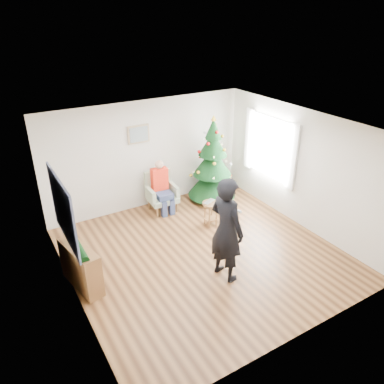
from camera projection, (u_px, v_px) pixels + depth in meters
floor at (203, 254)px, 7.50m from camera, size 5.00×5.00×0.00m
ceiling at (205, 128)px, 6.34m from camera, size 5.00×5.00×0.00m
wall_back at (147, 155)px, 8.84m from camera, size 5.00×0.00×5.00m
wall_front at (304, 268)px, 5.00m from camera, size 5.00×0.00×5.00m
wall_left at (67, 233)px, 5.77m from camera, size 0.00×5.00×5.00m
wall_right at (302, 169)px, 8.07m from camera, size 0.00×5.00×5.00m
window_panel at (270, 147)px, 8.74m from camera, size 0.04×1.30×1.40m
curtains at (269, 147)px, 8.72m from camera, size 0.05×1.75×1.50m
christmas_tree at (212, 163)px, 9.24m from camera, size 1.21×1.21×2.18m
stool at (211, 214)px, 8.36m from camera, size 0.38×0.38×0.57m
laptop at (211, 202)px, 8.24m from camera, size 0.36×0.31×0.02m
armchair at (161, 197)px, 8.98m from camera, size 0.72×0.66×0.97m
seated_person at (162, 186)px, 8.81m from camera, size 0.40×0.57×1.27m
standing_man at (227, 230)px, 6.47m from camera, size 0.59×0.79×1.96m
game_controller at (238, 211)px, 6.40m from camera, size 0.06×0.13×0.04m
console at (81, 267)px, 6.47m from camera, size 0.50×1.04×0.80m
garland at (78, 247)px, 6.28m from camera, size 0.14×0.90×0.14m
tapestry at (63, 210)px, 5.91m from camera, size 0.03×1.50×1.15m
framed_picture at (139, 134)px, 8.48m from camera, size 0.52×0.05×0.42m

